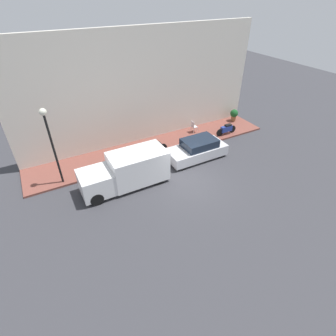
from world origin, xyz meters
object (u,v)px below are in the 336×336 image
Objects in this scene: motorcycle_blue at (226,129)px; streetlamp at (49,134)px; parked_car at (197,149)px; cafe_chair at (194,126)px; motorcycle_black at (155,148)px; potted_plant at (234,114)px; delivery_van at (126,171)px.

streetlamp is (-0.14, 12.46, 2.80)m from motorcycle_blue.
motorcycle_blue is at bearing -89.37° from streetlamp.
parked_car is 4.37× the size of cafe_chair.
parked_car is 4.15m from motorcycle_blue.
motorcycle_black is at bearing 54.76° from parked_car.
parked_car is 6.79m from potted_plant.
delivery_van is (-0.52, 5.31, 0.37)m from parked_car.
parked_car reaches higher than cafe_chair.
parked_car is at bearing 112.64° from motorcycle_blue.
cafe_chair is (-0.13, 4.20, -0.07)m from potted_plant.
delivery_van is at bearing 103.06° from motorcycle_blue.
parked_car reaches higher than motorcycle_blue.
motorcycle_blue is (1.60, -3.83, -0.10)m from parked_car.
delivery_van is at bearing 126.86° from motorcycle_black.
potted_plant reaches higher than cafe_chair.
parked_car is 2.16× the size of motorcycle_black.
parked_car is 9.16m from streetlamp.
motorcycle_blue is at bearing -126.54° from cafe_chair.
potted_plant is (1.58, -8.34, 0.15)m from motorcycle_black.
streetlamp reaches higher than potted_plant.
cafe_chair is at bearing -80.88° from streetlamp.
streetlamp reaches higher than cafe_chair.
motorcycle_blue is at bearing -67.36° from parked_car.
streetlamp is at bearing 97.02° from potted_plant.
motorcycle_black is 0.41× the size of streetlamp.
parked_car is 2.25× the size of motorcycle_blue.
motorcycle_blue is 0.39× the size of streetlamp.
parked_car reaches higher than motorcycle_black.
delivery_van is 4.99× the size of potted_plant.
parked_car is at bearing 150.63° from cafe_chair.
parked_car is 3.59m from cafe_chair.
parked_car is 2.91m from motorcycle_black.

